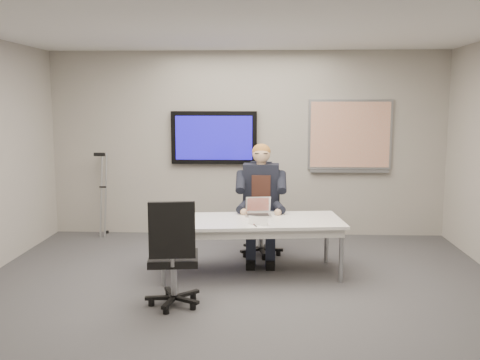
{
  "coord_description": "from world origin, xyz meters",
  "views": [
    {
      "loc": [
        0.25,
        -5.13,
        2.03
      ],
      "look_at": [
        -0.03,
        1.21,
        1.11
      ],
      "focal_mm": 40.0,
      "sensor_mm": 36.0,
      "label": 1
    }
  ],
  "objects_px": {
    "office_chair_near": "(174,274)",
    "seated_person": "(261,214)",
    "conference_table": "(250,226)",
    "office_chair_far": "(261,228)",
    "laptop": "(258,211)"
  },
  "relations": [
    {
      "from": "office_chair_far",
      "to": "seated_person",
      "type": "relative_size",
      "value": 0.75
    },
    {
      "from": "seated_person",
      "to": "office_chair_far",
      "type": "bearing_deg",
      "value": 90.78
    },
    {
      "from": "conference_table",
      "to": "office_chair_near",
      "type": "relative_size",
      "value": 2.02
    },
    {
      "from": "office_chair_near",
      "to": "seated_person",
      "type": "xyz_separation_m",
      "value": [
        0.86,
        1.66,
        0.26
      ]
    },
    {
      "from": "conference_table",
      "to": "seated_person",
      "type": "bearing_deg",
      "value": 72.16
    },
    {
      "from": "office_chair_near",
      "to": "seated_person",
      "type": "height_order",
      "value": "seated_person"
    },
    {
      "from": "office_chair_far",
      "to": "office_chair_near",
      "type": "relative_size",
      "value": 1.02
    },
    {
      "from": "seated_person",
      "to": "laptop",
      "type": "distance_m",
      "value": 0.34
    },
    {
      "from": "conference_table",
      "to": "office_chair_far",
      "type": "distance_m",
      "value": 0.89
    },
    {
      "from": "conference_table",
      "to": "seated_person",
      "type": "distance_m",
      "value": 0.59
    },
    {
      "from": "office_chair_far",
      "to": "laptop",
      "type": "relative_size",
      "value": 3.4
    },
    {
      "from": "conference_table",
      "to": "seated_person",
      "type": "height_order",
      "value": "seated_person"
    },
    {
      "from": "office_chair_near",
      "to": "laptop",
      "type": "xyz_separation_m",
      "value": [
        0.82,
        1.33,
        0.37
      ]
    },
    {
      "from": "laptop",
      "to": "office_chair_near",
      "type": "bearing_deg",
      "value": -128.8
    },
    {
      "from": "office_chair_far",
      "to": "seated_person",
      "type": "height_order",
      "value": "seated_person"
    }
  ]
}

